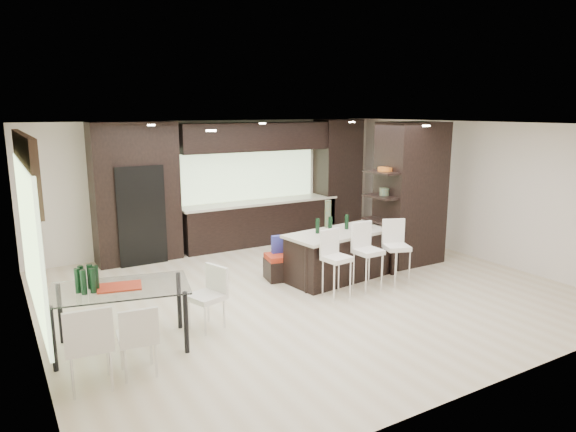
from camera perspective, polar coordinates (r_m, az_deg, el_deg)
ground at (r=8.53m, az=2.07°, el=-8.30°), size 8.00×8.00×0.00m
back_wall at (r=11.23m, az=-7.56°, el=3.60°), size 8.00×0.02×2.70m
left_wall at (r=6.93m, az=-26.96°, el=-2.68°), size 0.02×7.00×2.70m
right_wall at (r=10.84m, az=20.27°, el=2.67°), size 0.02×7.00×2.70m
ceiling at (r=8.02m, az=2.21°, el=10.14°), size 8.00×7.00×0.02m
window_left at (r=7.13m, az=-26.76°, el=-2.29°), size 0.04×3.20×1.90m
window_back at (r=11.42m, az=-4.72°, el=4.80°), size 3.40×0.04×1.20m
stone_accent at (r=6.99m, az=-27.19°, el=4.92°), size 0.08×3.00×0.80m
ceiling_spots at (r=8.23m, az=1.26°, el=10.05°), size 4.00×3.00×0.02m
back_cabinetry at (r=11.14m, az=-4.52°, el=3.60°), size 6.80×0.68×2.70m
refrigerator at (r=10.35m, az=-16.37°, el=0.27°), size 0.90×0.68×1.90m
partition_column at (r=10.08m, az=13.44°, el=2.45°), size 1.20×0.80×2.70m
kitchen_island at (r=9.08m, az=5.90°, el=-4.31°), size 2.11×1.11×0.84m
stool_left at (r=8.17m, az=5.41°, el=-6.05°), size 0.43×0.43×0.87m
stool_mid at (r=8.52m, az=8.84°, el=-5.25°), size 0.41×0.41×0.91m
stool_right at (r=8.92m, az=11.92°, el=-4.66°), size 0.51×0.51×0.89m
bench at (r=9.14m, az=1.13°, el=-5.43°), size 1.23×0.65×0.45m
floor_vase at (r=9.29m, az=4.41°, el=-2.32°), size 0.51×0.51×1.34m
dining_table at (r=6.80m, az=-17.98°, el=-10.70°), size 1.80×1.26×0.79m
chair_near at (r=6.12m, az=-16.36°, el=-13.24°), size 0.46×0.46×0.77m
chair_far at (r=5.99m, az=-21.20°, el=-13.58°), size 0.53×0.53×0.88m
chair_end at (r=7.09m, az=-9.06°, el=-9.32°), size 0.54×0.54×0.79m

